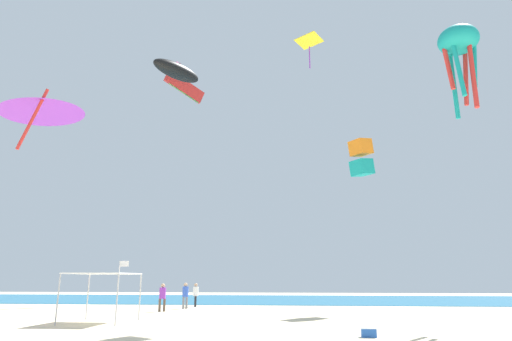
{
  "coord_description": "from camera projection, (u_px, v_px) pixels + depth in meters",
  "views": [
    {
      "loc": [
        3.0,
        -19.04,
        2.18
      ],
      "look_at": [
        -0.43,
        14.37,
        10.62
      ],
      "focal_mm": 30.4,
      "sensor_mm": 36.0,
      "label": 1
    }
  ],
  "objects": [
    {
      "name": "canopy_tent",
      "position": [
        103.0,
        275.0,
        22.79
      ],
      "size": [
        3.08,
        3.15,
        2.49
      ],
      "color": "#B2B2B7",
      "rests_on": "ground"
    },
    {
      "name": "person_central",
      "position": [
        185.0,
        293.0,
        32.95
      ],
      "size": [
        0.46,
        0.47,
        1.92
      ],
      "rotation": [
        0.0,
        0.0,
        4.21
      ],
      "color": "slate",
      "rests_on": "ground"
    },
    {
      "name": "kite_octopus_teal",
      "position": [
        459.0,
        45.0,
        25.51
      ],
      "size": [
        2.46,
        2.46,
        5.45
      ],
      "rotation": [
        0.0,
        0.0,
        6.21
      ],
      "color": "teal"
    },
    {
      "name": "kite_inflatable_black",
      "position": [
        177.0,
        71.0,
        44.08
      ],
      "size": [
        4.97,
        5.72,
        2.31
      ],
      "rotation": [
        0.0,
        0.0,
        4.08
      ],
      "color": "black"
    },
    {
      "name": "cooler_box",
      "position": [
        369.0,
        333.0,
        16.71
      ],
      "size": [
        0.57,
        0.37,
        0.35
      ],
      "color": "blue",
      "rests_on": "ground"
    },
    {
      "name": "person_near_tent",
      "position": [
        196.0,
        293.0,
        35.3
      ],
      "size": [
        0.44,
        0.49,
        1.86
      ],
      "rotation": [
        0.0,
        0.0,
        1.77
      ],
      "color": "black",
      "rests_on": "ground"
    },
    {
      "name": "person_leftmost",
      "position": [
        163.0,
        295.0,
        30.18
      ],
      "size": [
        0.45,
        0.45,
        1.89
      ],
      "rotation": [
        0.0,
        0.0,
        3.81
      ],
      "color": "brown",
      "rests_on": "ground"
    },
    {
      "name": "banner_flag",
      "position": [
        120.0,
        282.0,
        26.97
      ],
      "size": [
        0.61,
        0.06,
        3.29
      ],
      "color": "silver",
      "rests_on": "ground"
    },
    {
      "name": "kite_diamond_yellow",
      "position": [
        309.0,
        42.0,
        29.7
      ],
      "size": [
        2.09,
        2.09,
        2.2
      ],
      "rotation": [
        0.0,
        0.0,
        4.22
      ],
      "color": "yellow"
    },
    {
      "name": "ground",
      "position": [
        231.0,
        334.0,
        18.12
      ],
      "size": [
        110.0,
        110.0,
        0.1
      ],
      "primitive_type": "cube",
      "color": "beige"
    },
    {
      "name": "ocean_strip",
      "position": [
        275.0,
        299.0,
        48.2
      ],
      "size": [
        110.0,
        23.67,
        0.03
      ],
      "primitive_type": "cube",
      "color": "#1E6B93",
      "rests_on": "ground"
    },
    {
      "name": "kite_box_orange",
      "position": [
        361.0,
        157.0,
        32.42
      ],
      "size": [
        1.91,
        1.88,
        2.86
      ],
      "rotation": [
        0.0,
        0.0,
        5.37
      ],
      "color": "orange"
    },
    {
      "name": "kite_delta_purple",
      "position": [
        42.0,
        106.0,
        24.73
      ],
      "size": [
        6.05,
        6.01,
        3.85
      ],
      "rotation": [
        0.0,
        0.0,
        1.97
      ],
      "color": "purple"
    },
    {
      "name": "kite_parafoil_red",
      "position": [
        184.0,
        87.0,
        49.7
      ],
      "size": [
        4.07,
        3.59,
        3.1
      ],
      "rotation": [
        0.0,
        0.0,
        0.74
      ],
      "color": "red"
    }
  ]
}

